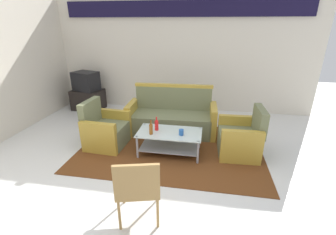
# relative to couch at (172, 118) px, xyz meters

# --- Properties ---
(ground_plane) EXTENTS (14.00, 14.00, 0.00)m
(ground_plane) POSITION_rel_couch_xyz_m (0.01, -1.50, -0.32)
(ground_plane) COLOR white
(wall_back) EXTENTS (6.52, 0.19, 2.80)m
(wall_back) POSITION_rel_couch_xyz_m (0.01, 1.56, 1.16)
(wall_back) COLOR silver
(wall_back) RESTS_ON ground
(rug) EXTENTS (3.27, 2.22, 0.01)m
(rug) POSITION_rel_couch_xyz_m (0.09, -0.71, -0.31)
(rug) COLOR brown
(rug) RESTS_ON ground
(couch) EXTENTS (1.82, 0.80, 0.96)m
(couch) POSITION_rel_couch_xyz_m (0.00, 0.00, 0.00)
(couch) COLOR #6B704C
(couch) RESTS_ON rug
(armchair_left) EXTENTS (0.74, 0.80, 0.85)m
(armchair_left) POSITION_rel_couch_xyz_m (-1.13, -0.78, -0.03)
(armchair_left) COLOR #6B704C
(armchair_left) RESTS_ON rug
(armchair_right) EXTENTS (0.73, 0.79, 0.85)m
(armchair_right) POSITION_rel_couch_xyz_m (1.32, -0.69, -0.03)
(armchair_right) COLOR #6B704C
(armchair_right) RESTS_ON rug
(coffee_table) EXTENTS (1.10, 0.60, 0.40)m
(coffee_table) POSITION_rel_couch_xyz_m (0.10, -0.88, -0.04)
(coffee_table) COLOR silver
(coffee_table) RESTS_ON rug
(bottle_red) EXTENTS (0.07, 0.07, 0.24)m
(bottle_red) POSITION_rel_couch_xyz_m (-0.14, -0.84, 0.19)
(bottle_red) COLOR red
(bottle_red) RESTS_ON coffee_table
(bottle_brown) EXTENTS (0.06, 0.06, 0.25)m
(bottle_brown) POSITION_rel_couch_xyz_m (-0.20, -1.01, 0.19)
(bottle_brown) COLOR brown
(bottle_brown) RESTS_ON coffee_table
(cup) EXTENTS (0.08, 0.08, 0.10)m
(cup) POSITION_rel_couch_xyz_m (0.31, -0.96, 0.14)
(cup) COLOR #2659A5
(cup) RESTS_ON coffee_table
(tv_stand) EXTENTS (0.80, 0.50, 0.52)m
(tv_stand) POSITION_rel_couch_xyz_m (-2.43, 1.05, -0.06)
(tv_stand) COLOR black
(tv_stand) RESTS_ON ground
(television) EXTENTS (0.70, 0.60, 0.48)m
(television) POSITION_rel_couch_xyz_m (-2.43, 1.05, 0.44)
(television) COLOR black
(television) RESTS_ON tv_stand
(wicker_chair) EXTENTS (0.58, 0.58, 0.84)m
(wicker_chair) POSITION_rel_couch_xyz_m (0.01, -2.46, 0.18)
(wicker_chair) COLOR #AD844C
(wicker_chair) RESTS_ON ground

